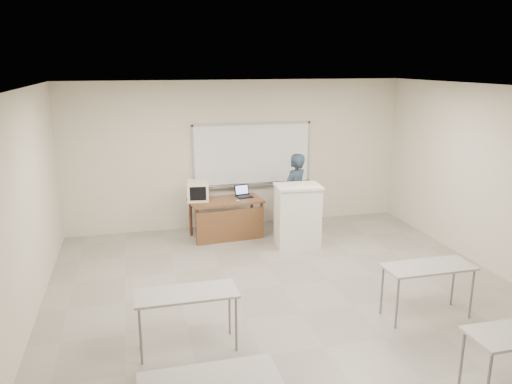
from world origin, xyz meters
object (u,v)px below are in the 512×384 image
object	(u,v)px
presenter	(295,194)
crt_monitor	(198,191)
mouse	(238,201)
instructor_desk	(227,212)
laptop	(244,194)
podium	(298,215)
whiteboard	(252,155)
keyboard	(307,185)

from	to	relation	value
presenter	crt_monitor	bearing A→B (deg)	-43.71
mouse	presenter	bearing A→B (deg)	5.53
instructor_desk	laptop	bearing A→B (deg)	28.10
podium	presenter	world-z (taller)	presenter
podium	presenter	size ratio (longest dim) A/B	0.71
podium	presenter	bearing A→B (deg)	80.50
podium	mouse	xyz separation A→B (m)	(-1.00, 0.60, 0.18)
whiteboard	mouse	bearing A→B (deg)	-119.95
whiteboard	presenter	size ratio (longest dim) A/B	1.53
keyboard	whiteboard	bearing A→B (deg)	124.16
podium	keyboard	bearing A→B (deg)	-21.42
whiteboard	mouse	size ratio (longest dim) A/B	28.30
whiteboard	mouse	world-z (taller)	whiteboard
laptop	keyboard	xyz separation A→B (m)	(0.95, -1.03, 0.37)
instructor_desk	crt_monitor	size ratio (longest dim) A/B	3.09
podium	mouse	distance (m)	1.18
presenter	keyboard	bearing A→B (deg)	53.43
laptop	mouse	distance (m)	0.41
crt_monitor	laptop	size ratio (longest dim) A/B	1.48
instructor_desk	keyboard	world-z (taller)	keyboard
podium	keyboard	distance (m)	0.61
instructor_desk	keyboard	size ratio (longest dim) A/B	3.16
laptop	keyboard	size ratio (longest dim) A/B	0.69
keyboard	instructor_desk	bearing A→B (deg)	161.86
crt_monitor	laptop	bearing A→B (deg)	8.55
instructor_desk	presenter	world-z (taller)	presenter
keyboard	presenter	xyz separation A→B (m)	(0.01, 0.73, -0.36)
mouse	keyboard	size ratio (longest dim) A/B	0.20
mouse	presenter	world-z (taller)	presenter
presenter	instructor_desk	bearing A→B (deg)	-36.94
instructor_desk	laptop	size ratio (longest dim) A/B	4.59
mouse	keyboard	distance (m)	1.39
podium	presenter	distance (m)	0.71
laptop	presenter	bearing A→B (deg)	-29.05
crt_monitor	mouse	distance (m)	0.81
laptop	podium	bearing A→B (deg)	-61.87
whiteboard	keyboard	bearing A→B (deg)	-67.13
instructor_desk	laptop	world-z (taller)	laptop
laptop	keyboard	distance (m)	1.45
whiteboard	presenter	world-z (taller)	whiteboard
mouse	podium	bearing A→B (deg)	-28.17
laptop	presenter	xyz separation A→B (m)	(0.96, -0.30, 0.01)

